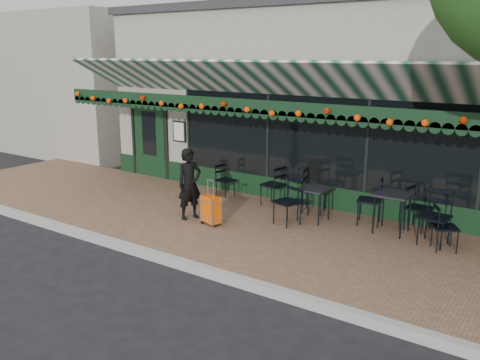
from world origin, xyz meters
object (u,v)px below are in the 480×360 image
Objects in this scene: chair_a_left at (370,201)px; chair_a_front at (435,218)px; chair_b_left at (273,185)px; chair_b_front at (287,202)px; chair_a_right at (419,208)px; chair_a_extra at (445,228)px; cafe_table_b at (314,191)px; suitcase at (211,210)px; cafe_table_a at (393,197)px; woman at (190,184)px; chair_b_right at (314,191)px; chair_solo at (225,180)px.

chair_a_left is 1.43m from chair_a_front.
chair_b_left is 1.00× the size of chair_b_front.
chair_a_front is (0.45, -0.64, 0.07)m from chair_a_right.
chair_a_right is at bearing 101.06° from chair_b_left.
chair_a_extra is (0.23, -0.16, -0.10)m from chair_a_front.
chair_a_left is (1.02, 0.43, -0.14)m from cafe_table_b.
cafe_table_a is at bearing 45.00° from suitcase.
woman is 1.70× the size of chair_a_right.
woman is 4.93m from chair_a_extra.
suitcase is 1.00× the size of chair_b_front.
chair_a_front reaches higher than cafe_table_a.
chair_a_left is at bearing 39.89° from chair_a_extra.
chair_a_left reaches higher than cafe_table_a.
chair_a_extra is (4.19, 1.22, 0.10)m from suitcase.
chair_a_right is (4.10, 1.95, -0.30)m from woman.
chair_a_left is 1.19× the size of chair_a_extra.
cafe_table_a is 1.84m from chair_b_right.
chair_a_front is at bearing -132.86° from chair_a_right.
chair_b_right is (1.92, 1.83, -0.26)m from woman.
suitcase is 1.13× the size of chair_a_extra.
chair_a_right is 1.05m from chair_a_extra.
cafe_table_a is 2.82m from chair_b_left.
chair_b_left is (0.92, 1.79, -0.28)m from woman.
chair_a_front is (0.83, -0.21, -0.19)m from cafe_table_a.
cafe_table_a reaches higher than chair_solo.
chair_b_left reaches higher than cafe_table_a.
suitcase is 1.21× the size of chair_solo.
chair_b_right reaches higher than cafe_table_a.
cafe_table_a is 0.90× the size of chair_a_right.
suitcase reaches higher than chair_a_extra.
chair_solo is at bearing 176.32° from cafe_table_a.
woman is 1.81× the size of chair_a_extra.
chair_b_right is (-2.64, 0.52, -0.02)m from chair_a_front.
woman is at bearing -159.24° from chair_a_front.
cafe_table_a is at bearing -46.96° from woman.
woman is 4.56m from chair_a_right.
chair_a_left is at bearing 22.95° from cafe_table_b.
chair_a_extra is at bearing 88.81° from chair_b_left.
suitcase is 1.18× the size of cafe_table_a.
cafe_table_a is 0.80× the size of chair_a_left.
chair_a_right is 0.90× the size of chair_b_right.
suitcase is at bearing -152.97° from cafe_table_a.
chair_a_left is at bearing 97.00° from chair_b_left.
woman is 2.04m from chair_b_front.
chair_b_right is 1.03m from chair_b_front.
chair_b_left reaches higher than chair_a_extra.
chair_a_front is 1.24× the size of chair_a_extra.
cafe_table_b is 2.62m from chair_a_extra.
chair_b_left is at bearing 104.60° from chair_a_right.
chair_a_left reaches higher than chair_b_left.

